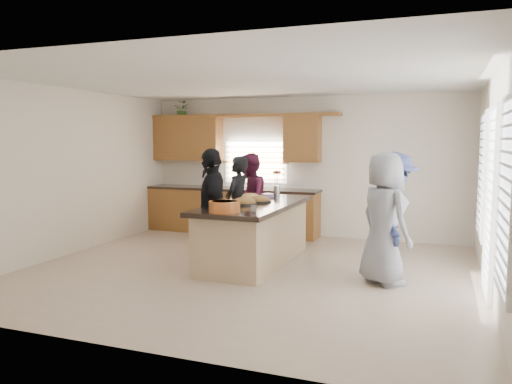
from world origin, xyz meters
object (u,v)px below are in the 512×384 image
at_px(woman_left_front, 212,210).
at_px(island, 255,234).
at_px(woman_right_back, 393,215).
at_px(salad_bowl, 224,206).
at_px(woman_left_back, 237,204).
at_px(woman_left_mid, 249,199).
at_px(woman_right_front, 384,219).

bearing_deg(woman_left_front, island, 117.72).
distance_m(woman_left_front, woman_right_back, 2.61).
relative_size(island, woman_left_front, 1.49).
relative_size(salad_bowl, woman_left_front, 0.24).
relative_size(island, salad_bowl, 6.26).
bearing_deg(woman_right_back, woman_left_front, 94.52).
height_order(island, woman_right_back, woman_right_back).
bearing_deg(woman_left_front, woman_right_back, 72.12).
bearing_deg(woman_left_back, woman_left_front, 8.02).
distance_m(island, salad_bowl, 1.23).
bearing_deg(woman_right_back, woman_left_back, 66.67).
relative_size(woman_left_back, woman_left_mid, 0.98).
distance_m(island, woman_left_mid, 1.46).
distance_m(woman_right_back, woman_right_front, 0.37).
height_order(woman_left_mid, woman_right_front, woman_right_front).
xyz_separation_m(island, woman_left_back, (-0.57, 0.66, 0.38)).
distance_m(island, woman_right_back, 2.18).
bearing_deg(salad_bowl, woman_right_front, 15.37).
bearing_deg(island, woman_right_back, -3.82).
bearing_deg(woman_right_front, woman_left_back, 23.27).
height_order(salad_bowl, woman_left_mid, woman_left_mid).
bearing_deg(woman_right_back, woman_right_front, 160.15).
height_order(island, woman_left_mid, woman_left_mid).
distance_m(woman_left_mid, woman_right_back, 3.07).
height_order(salad_bowl, woman_right_back, woman_right_back).
xyz_separation_m(salad_bowl, woman_left_mid, (-0.55, 2.36, -0.19)).
bearing_deg(woman_left_mid, salad_bowl, 4.33).
distance_m(salad_bowl, woman_left_mid, 2.43).
relative_size(salad_bowl, woman_right_front, 0.24).
bearing_deg(woman_left_back, woman_left_mid, -175.89).
distance_m(woman_left_mid, woman_left_front, 1.94).
xyz_separation_m(island, woman_left_mid, (-0.59, 1.28, 0.39)).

